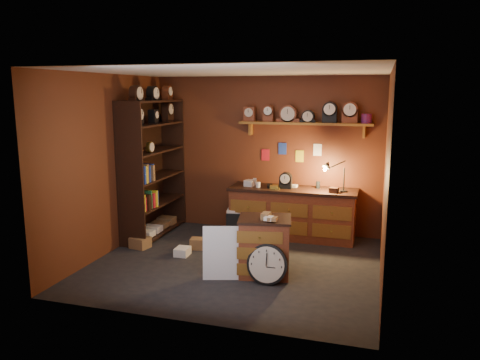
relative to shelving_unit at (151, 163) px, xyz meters
name	(u,v)px	position (x,y,z in m)	size (l,w,h in m)	color
floor	(235,264)	(1.79, -0.98, -1.25)	(4.00, 4.00, 0.00)	black
room_shell	(240,144)	(1.84, -0.87, 0.47)	(4.02, 3.62, 2.71)	#5D2B16
shelving_unit	(151,163)	(0.00, 0.00, 0.00)	(0.47, 1.60, 2.58)	black
workbench	(292,210)	(2.35, 0.49, -0.78)	(2.13, 0.66, 1.36)	brown
low_cabinet	(265,244)	(2.29, -1.24, -0.83)	(0.79, 0.70, 0.88)	brown
big_round_clock	(267,264)	(2.39, -1.54, -0.99)	(0.53, 0.17, 0.53)	black
white_panel	(223,278)	(1.80, -1.53, -1.25)	(0.54, 0.02, 0.72)	silver
mini_fridge	(241,221)	(1.47, 0.41, -1.02)	(0.52, 0.54, 0.47)	silver
floor_box_a	(140,242)	(0.14, -0.74, -1.17)	(0.28, 0.24, 0.17)	olive
floor_box_b	(182,251)	(0.92, -0.88, -1.19)	(0.20, 0.24, 0.12)	white
floor_box_c	(198,244)	(1.04, -0.53, -1.17)	(0.23, 0.19, 0.17)	olive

